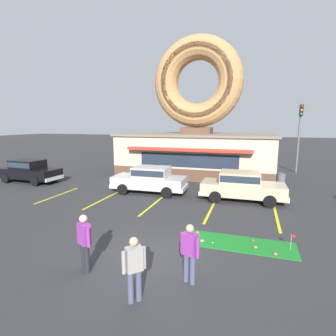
{
  "coord_description": "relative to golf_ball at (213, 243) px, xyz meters",
  "views": [
    {
      "loc": [
        2.98,
        -7.21,
        4.2
      ],
      "look_at": [
        -1.0,
        5.0,
        2.0
      ],
      "focal_mm": 28.0,
      "sensor_mm": 36.0,
      "label": 1
    }
  ],
  "objects": [
    {
      "name": "pedestrian_blue_sweater_man",
      "position": [
        -3.22,
        -2.84,
        0.89
      ],
      "size": [
        0.54,
        0.39,
        1.69
      ],
      "color": "#232328",
      "rests_on": "ground"
    },
    {
      "name": "putting_flag_pin",
      "position": [
        2.57,
        0.31,
        0.39
      ],
      "size": [
        0.13,
        0.01,
        0.55
      ],
      "color": "silver",
      "rests_on": "putting_mat"
    },
    {
      "name": "mini_donut_mid_left",
      "position": [
        1.35,
        0.62,
        -0.0
      ],
      "size": [
        0.13,
        0.13,
        0.04
      ],
      "primitive_type": "torus",
      "color": "brown",
      "rests_on": "putting_mat"
    },
    {
      "name": "parking_stripe_far_left",
      "position": [
        -9.64,
        3.51,
        -0.05
      ],
      "size": [
        0.12,
        3.6,
        0.01
      ],
      "primitive_type": "cube",
      "color": "yellow",
      "rests_on": "ground"
    },
    {
      "name": "car_silver",
      "position": [
        -4.7,
        5.79,
        0.82
      ],
      "size": [
        4.63,
        2.12,
        1.6
      ],
      "color": "#B2B5BA",
      "rests_on": "ground"
    },
    {
      "name": "mini_donut_far_left",
      "position": [
        -0.38,
        0.04,
        -0.0
      ],
      "size": [
        0.13,
        0.13,
        0.04
      ],
      "primitive_type": "torus",
      "color": "#E5C666",
      "rests_on": "putting_mat"
    },
    {
      "name": "mini_donut_mid_right",
      "position": [
        1.43,
        0.11,
        -0.0
      ],
      "size": [
        0.13,
        0.13,
        0.04
      ],
      "primitive_type": "torus",
      "color": "#D17F47",
      "rests_on": "putting_mat"
    },
    {
      "name": "traffic_light_pole",
      "position": [
        4.8,
        15.71,
        3.66
      ],
      "size": [
        0.28,
        0.47,
        5.8
      ],
      "color": "#595B60",
      "rests_on": "ground"
    },
    {
      "name": "golf_ball",
      "position": [
        0.0,
        0.0,
        0.0
      ],
      "size": [
        0.04,
        0.04,
        0.04
      ],
      "primitive_type": "sphere",
      "color": "white",
      "rests_on": "putting_mat"
    },
    {
      "name": "car_black",
      "position": [
        -14.12,
        5.87,
        0.82
      ],
      "size": [
        4.62,
        2.1,
        1.6
      ],
      "color": "black",
      "rests_on": "ground"
    },
    {
      "name": "parking_stripe_left",
      "position": [
        -6.64,
        3.51,
        -0.05
      ],
      "size": [
        0.12,
        3.6,
        0.01
      ],
      "primitive_type": "cube",
      "color": "yellow",
      "rests_on": "ground"
    },
    {
      "name": "pedestrian_leather_jacket_man",
      "position": [
        -1.32,
        -3.58,
        0.84
      ],
      "size": [
        0.45,
        0.45,
        1.62
      ],
      "color": "#474C66",
      "rests_on": "ground"
    },
    {
      "name": "parking_stripe_mid_right",
      "position": [
        2.36,
        3.51,
        -0.05
      ],
      "size": [
        0.12,
        3.6,
        0.01
      ],
      "primitive_type": "cube",
      "color": "yellow",
      "rests_on": "ground"
    },
    {
      "name": "pedestrian_hooded_kid",
      "position": [
        -0.27,
        -2.45,
        0.85
      ],
      "size": [
        0.56,
        0.37,
        1.63
      ],
      "color": "#474C66",
      "rests_on": "ground"
    },
    {
      "name": "trash_bin",
      "position": [
        3.04,
        9.71,
        0.45
      ],
      "size": [
        0.57,
        0.57,
        0.97
      ],
      "color": "#51565B",
      "rests_on": "ground"
    },
    {
      "name": "mini_donut_near_right",
      "position": [
        -0.63,
        0.5,
        -0.0
      ],
      "size": [
        0.13,
        0.13,
        0.04
      ],
      "primitive_type": "torus",
      "color": "brown",
      "rests_on": "putting_mat"
    },
    {
      "name": "car_champagne",
      "position": [
        0.69,
        5.77,
        0.82
      ],
      "size": [
        4.58,
        2.03,
        1.6
      ],
      "color": "#BCAD89",
      "rests_on": "ground"
    },
    {
      "name": "putting_mat",
      "position": [
        0.91,
        0.28,
        -0.04
      ],
      "size": [
        3.75,
        1.29,
        0.03
      ],
      "primitive_type": "cube",
      "color": "#197523",
      "rests_on": "ground"
    },
    {
      "name": "mini_donut_near_left",
      "position": [
        2.04,
        -0.19,
        -0.0
      ],
      "size": [
        0.13,
        0.13,
        0.04
      ],
      "primitive_type": "torus",
      "color": "#D8667F",
      "rests_on": "putting_mat"
    },
    {
      "name": "donut_shop_building",
      "position": [
        -3.26,
        12.45,
        3.69
      ],
      "size": [
        12.3,
        6.75,
        10.96
      ],
      "color": "brown",
      "rests_on": "ground"
    },
    {
      "name": "parking_stripe_mid_left",
      "position": [
        -3.64,
        3.51,
        -0.05
      ],
      "size": [
        0.12,
        3.6,
        0.01
      ],
      "primitive_type": "cube",
      "color": "yellow",
      "rests_on": "ground"
    },
    {
      "name": "parking_stripe_centre",
      "position": [
        -0.64,
        3.51,
        -0.05
      ],
      "size": [
        0.12,
        3.6,
        0.01
      ],
      "primitive_type": "cube",
      "color": "yellow",
      "rests_on": "ground"
    },
    {
      "name": "ground_plane",
      "position": [
        -1.8,
        -1.49,
        -0.05
      ],
      "size": [
        160.0,
        160.0,
        0.0
      ],
      "primitive_type": "plane",
      "color": "#2D2D30"
    },
    {
      "name": "mini_donut_mid_centre",
      "position": [
        -0.69,
        0.7,
        -0.0
      ],
      "size": [
        0.13,
        0.13,
        0.04
      ],
      "primitive_type": "torus",
      "color": "#D8667F",
      "rests_on": "putting_mat"
    }
  ]
}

